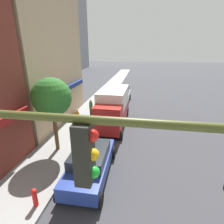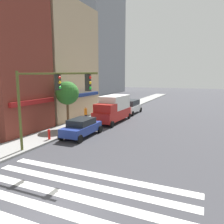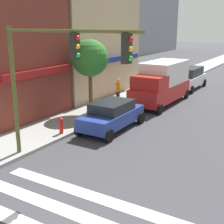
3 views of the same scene
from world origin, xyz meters
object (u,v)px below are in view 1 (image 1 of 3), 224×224
Objects in this scene: sedan_blue at (90,162)px; pedestrian_green_top at (91,108)px; suv_white at (121,95)px; street_tree at (52,98)px; fire_hydrant at (35,197)px; box_truck_red at (113,107)px; traffic_signal at (31,187)px; pedestrian_orange_vest at (77,119)px.

pedestrian_green_top reaches higher than sedan_blue.
street_tree reaches higher than suv_white.
suv_white is (13.36, 0.00, 0.19)m from sedan_blue.
fire_hydrant is at bearing 142.88° from sedan_blue.
sedan_blue is at bearing -179.65° from suv_white.
pedestrian_green_top is (7.67, 2.16, 0.23)m from sedan_blue.
box_truck_red is 1.35× the size of street_tree.
sedan_blue is 4.40m from street_tree.
fire_hydrant is at bearing 170.84° from box_truck_red.
traffic_signal is 7.21× the size of fire_hydrant.
box_truck_red reaches higher than sedan_blue.
traffic_signal is 7.95m from street_tree.
suv_white is 5.60× the size of fire_hydrant.
traffic_signal is 12.41m from box_truck_red.
traffic_signal is 1.31× the size of street_tree.
suv_white is (6.41, 0.00, -0.56)m from box_truck_red.
box_truck_red is 3.25m from pedestrian_orange_vest.
suv_white is at bearing -13.82° from street_tree.
suv_white is 1.02× the size of street_tree.
pedestrian_orange_vest is 0.38× the size of street_tree.
pedestrian_green_top is (0.72, 2.16, -0.51)m from box_truck_red.
traffic_signal is 0.97× the size of box_truck_red.
sedan_blue is 0.94× the size of suv_white.
fire_hydrant is (-9.24, 1.70, -0.97)m from box_truck_red.
traffic_signal is 1.29× the size of suv_white.
suv_white reaches higher than fire_hydrant.
street_tree is at bearing 14.46° from fire_hydrant.
suv_white is 2.66× the size of pedestrian_green_top.
box_truck_red is 2.33m from pedestrian_green_top.
pedestrian_green_top is at bearing -6.46° from street_tree.
fire_hydrant is at bearing 174.15° from suv_white.
box_truck_red is 6.43m from suv_white.
fire_hydrant is (-7.20, -0.77, -0.46)m from pedestrian_orange_vest.
sedan_blue is 6.99m from box_truck_red.
suv_white reaches higher than pedestrian_orange_vest.
sedan_blue is at bearing -125.18° from street_tree.
street_tree is at bearing 151.89° from box_truck_red.
box_truck_red reaches higher than pedestrian_green_top.
sedan_blue is 0.95× the size of street_tree.
fire_hydrant is (2.89, 2.33, -3.52)m from traffic_signal.
traffic_signal is 10.99m from pedestrian_orange_vest.
traffic_signal is at bearing -141.09° from fire_hydrant.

